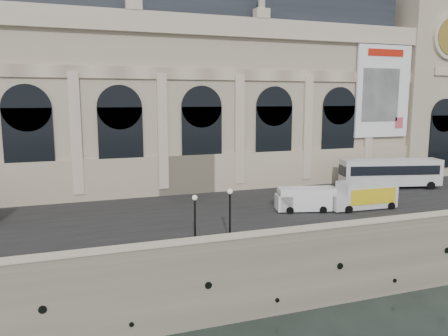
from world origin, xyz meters
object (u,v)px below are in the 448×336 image
object	(u,v)px
lamp_left	(195,221)
lamp_right	(230,215)
van_c	(313,199)
van_b	(301,199)
box_truck	(363,195)
bus_right	(390,172)

from	to	relation	value
lamp_left	lamp_right	distance (m)	3.10
van_c	van_b	bearing A→B (deg)	-166.45
lamp_right	van_c	bearing A→B (deg)	30.75
lamp_right	lamp_left	bearing A→B (deg)	-176.84
box_truck	lamp_right	distance (m)	18.47
van_c	lamp_left	size ratio (longest dim) A/B	1.23
bus_right	box_truck	world-z (taller)	bus_right
lamp_left	van_c	bearing A→B (deg)	25.97
van_b	lamp_left	world-z (taller)	lamp_left
lamp_right	bus_right	bearing A→B (deg)	26.16
lamp_left	lamp_right	world-z (taller)	lamp_right
bus_right	box_truck	distance (m)	13.24
van_b	lamp_left	distance (m)	15.50
van_b	lamp_left	size ratio (longest dim) A/B	1.43
bus_right	van_c	size ratio (longest dim) A/B	2.59
bus_right	van_b	world-z (taller)	bus_right
van_b	van_c	size ratio (longest dim) A/B	1.16
box_truck	lamp_left	bearing A→B (deg)	-164.41
van_b	box_truck	size ratio (longest dim) A/B	0.80
bus_right	lamp_left	xyz separation A→B (m)	(-31.09, -13.92, -0.07)
box_truck	lamp_left	xyz separation A→B (m)	(-20.68, -5.77, 0.60)
bus_right	box_truck	xyz separation A→B (m)	(-10.41, -8.15, -0.67)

